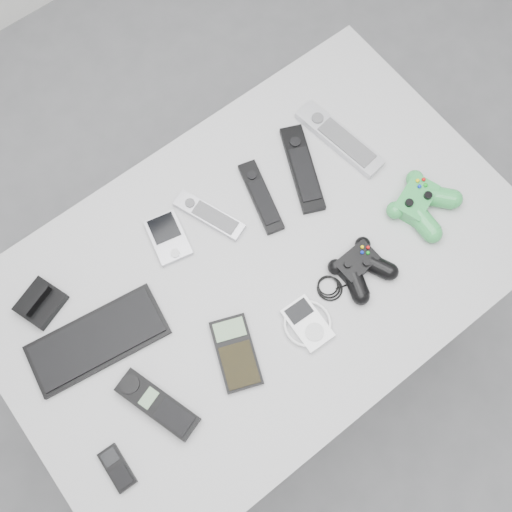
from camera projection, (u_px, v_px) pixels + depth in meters
floor at (274, 332)px, 2.13m from camera, size 3.50×3.50×0.00m
desk at (258, 277)px, 1.42m from camera, size 1.21×0.78×0.81m
pda_keyboard at (98, 340)px, 1.29m from camera, size 0.31×0.17×0.02m
dock_bracket at (39, 302)px, 1.31m from camera, size 0.11×0.11×0.05m
pda at (168, 238)px, 1.37m from camera, size 0.10×0.13×0.02m
remote_silver_a at (209, 215)px, 1.39m from camera, size 0.10×0.18×0.02m
remote_black_a at (261, 197)px, 1.41m from camera, size 0.09×0.19×0.02m
remote_black_b at (302, 168)px, 1.43m from camera, size 0.14×0.23×0.02m
remote_silver_b at (339, 139)px, 1.45m from camera, size 0.09×0.25×0.02m
mobile_phone at (117, 468)px, 1.21m from camera, size 0.04×0.09×0.02m
cordless_handset at (157, 404)px, 1.24m from camera, size 0.11×0.19×0.03m
calculator at (236, 353)px, 1.29m from camera, size 0.13×0.18×0.02m
mp3_player at (307, 323)px, 1.31m from camera, size 0.11×0.12×0.02m
controller_black at (360, 267)px, 1.34m from camera, size 0.22×0.14×0.04m
controller_green at (421, 203)px, 1.38m from camera, size 0.19×0.20×0.05m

